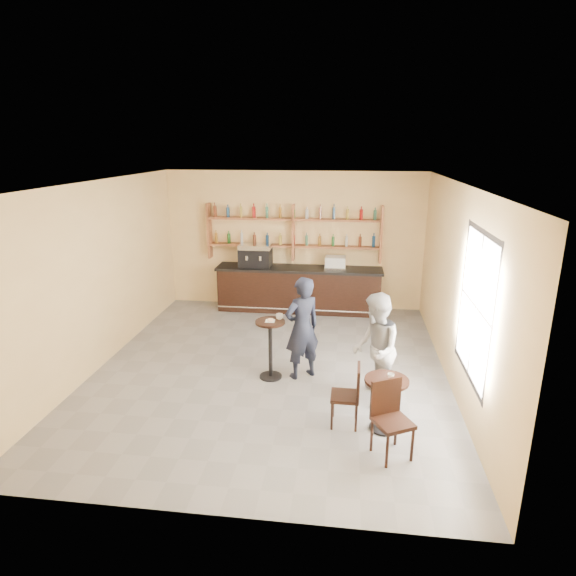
# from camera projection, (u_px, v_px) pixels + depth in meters

# --- Properties ---
(floor) EXTENTS (7.00, 7.00, 0.00)m
(floor) POSITION_uv_depth(u_px,v_px,m) (271.00, 369.00, 8.43)
(floor) COLOR slate
(floor) RESTS_ON ground
(ceiling) EXTENTS (7.00, 7.00, 0.00)m
(ceiling) POSITION_uv_depth(u_px,v_px,m) (269.00, 183.00, 7.51)
(ceiling) COLOR white
(ceiling) RESTS_ON wall_back
(wall_back) EXTENTS (7.00, 0.00, 7.00)m
(wall_back) POSITION_uv_depth(u_px,v_px,m) (294.00, 240.00, 11.29)
(wall_back) COLOR #F6CE8C
(wall_back) RESTS_ON floor
(wall_front) EXTENTS (7.00, 0.00, 7.00)m
(wall_front) POSITION_uv_depth(u_px,v_px,m) (212.00, 380.00, 4.65)
(wall_front) COLOR #F6CE8C
(wall_front) RESTS_ON floor
(wall_left) EXTENTS (0.00, 7.00, 7.00)m
(wall_left) POSITION_uv_depth(u_px,v_px,m) (99.00, 275.00, 8.33)
(wall_left) COLOR #F6CE8C
(wall_left) RESTS_ON floor
(wall_right) EXTENTS (0.00, 7.00, 7.00)m
(wall_right) POSITION_uv_depth(u_px,v_px,m) (457.00, 288.00, 7.61)
(wall_right) COLOR #F6CE8C
(wall_right) RESTS_ON floor
(window_pane) EXTENTS (0.00, 2.00, 2.00)m
(window_pane) POSITION_uv_depth(u_px,v_px,m) (476.00, 306.00, 6.44)
(window_pane) COLOR white
(window_pane) RESTS_ON wall_right
(window_frame) EXTENTS (0.04, 1.70, 2.10)m
(window_frame) POSITION_uv_depth(u_px,v_px,m) (475.00, 306.00, 6.44)
(window_frame) COLOR black
(window_frame) RESTS_ON wall_right
(shelf_unit) EXTENTS (4.00, 0.26, 1.40)m
(shelf_unit) POSITION_uv_depth(u_px,v_px,m) (293.00, 233.00, 11.11)
(shelf_unit) COLOR brown
(shelf_unit) RESTS_ON wall_back
(liquor_bottles) EXTENTS (3.68, 0.10, 1.00)m
(liquor_bottles) POSITION_uv_depth(u_px,v_px,m) (293.00, 225.00, 11.06)
(liquor_bottles) COLOR #8C5919
(liquor_bottles) RESTS_ON shelf_unit
(bar_counter) EXTENTS (3.83, 0.75, 1.04)m
(bar_counter) POSITION_uv_depth(u_px,v_px,m) (299.00, 289.00, 11.26)
(bar_counter) COLOR black
(bar_counter) RESTS_ON floor
(espresso_machine) EXTENTS (0.74, 0.49, 0.52)m
(espresso_machine) POSITION_uv_depth(u_px,v_px,m) (255.00, 255.00, 11.15)
(espresso_machine) COLOR black
(espresso_machine) RESTS_ON bar_counter
(pastry_case) EXTENTS (0.50, 0.41, 0.28)m
(pastry_case) POSITION_uv_depth(u_px,v_px,m) (335.00, 263.00, 10.96)
(pastry_case) COLOR silver
(pastry_case) RESTS_ON bar_counter
(pedestal_table) EXTENTS (0.62, 0.62, 1.01)m
(pedestal_table) POSITION_uv_depth(u_px,v_px,m) (270.00, 350.00, 7.99)
(pedestal_table) COLOR black
(pedestal_table) RESTS_ON floor
(napkin) EXTENTS (0.16, 0.16, 0.00)m
(napkin) POSITION_uv_depth(u_px,v_px,m) (270.00, 321.00, 7.84)
(napkin) COLOR white
(napkin) RESTS_ON pedestal_table
(donut) EXTENTS (0.14, 0.14, 0.04)m
(donut) POSITION_uv_depth(u_px,v_px,m) (271.00, 320.00, 7.83)
(donut) COLOR #E59254
(donut) RESTS_ON napkin
(cup_pedestal) EXTENTS (0.15, 0.15, 0.09)m
(cup_pedestal) POSITION_uv_depth(u_px,v_px,m) (279.00, 317.00, 7.91)
(cup_pedestal) COLOR white
(cup_pedestal) RESTS_ON pedestal_table
(man_main) EXTENTS (0.76, 0.71, 1.75)m
(man_main) POSITION_uv_depth(u_px,v_px,m) (302.00, 328.00, 7.92)
(man_main) COLOR black
(man_main) RESTS_ON floor
(cafe_table) EXTENTS (0.75, 0.75, 0.76)m
(cafe_table) POSITION_uv_depth(u_px,v_px,m) (385.00, 404.00, 6.56)
(cafe_table) COLOR black
(cafe_table) RESTS_ON floor
(cup_cafe) EXTENTS (0.10, 0.10, 0.08)m
(cup_cafe) POSITION_uv_depth(u_px,v_px,m) (391.00, 377.00, 6.43)
(cup_cafe) COLOR white
(cup_cafe) RESTS_ON cafe_table
(chair_west) EXTENTS (0.39, 0.39, 0.90)m
(chair_west) POSITION_uv_depth(u_px,v_px,m) (345.00, 395.00, 6.66)
(chair_west) COLOR black
(chair_west) RESTS_ON floor
(chair_south) EXTENTS (0.58, 0.58, 0.98)m
(chair_south) POSITION_uv_depth(u_px,v_px,m) (393.00, 422.00, 5.95)
(chair_south) COLOR black
(chair_south) RESTS_ON floor
(patron_second) EXTENTS (0.68, 0.86, 1.72)m
(patron_second) POSITION_uv_depth(u_px,v_px,m) (375.00, 349.00, 7.14)
(patron_second) COLOR gray
(patron_second) RESTS_ON floor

